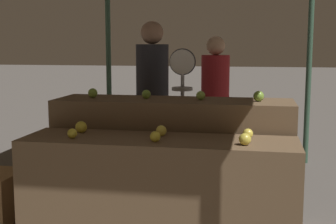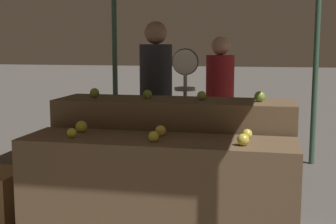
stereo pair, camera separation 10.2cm
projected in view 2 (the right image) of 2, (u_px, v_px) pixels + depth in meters
display_counter_front at (158, 198)px, 3.39m from camera, size 1.97×0.55×0.88m
display_counter_back at (174, 163)px, 3.96m from camera, size 1.97×0.55×1.09m
apple_front_0 at (72, 133)px, 3.35m from camera, size 0.07×0.07×0.07m
apple_front_1 at (153, 136)px, 3.22m from camera, size 0.07×0.07×0.07m
apple_front_2 at (243, 140)px, 3.09m from camera, size 0.08×0.08×0.08m
apple_front_3 at (81, 127)px, 3.57m from camera, size 0.09×0.09×0.09m
apple_front_4 at (160, 131)px, 3.42m from camera, size 0.08×0.08×0.08m
apple_front_5 at (247, 134)px, 3.31m from camera, size 0.07×0.07×0.07m
apple_back_0 at (95, 93)px, 4.02m from camera, size 0.08×0.08×0.08m
apple_back_1 at (148, 94)px, 3.93m from camera, size 0.08×0.08×0.08m
apple_back_2 at (202, 96)px, 3.83m from camera, size 0.08×0.08×0.08m
apple_back_3 at (260, 96)px, 3.72m from camera, size 0.09×0.09×0.09m
produce_scale at (185, 93)px, 4.48m from camera, size 0.25×0.20×1.50m
person_vendor_at_scale at (156, 93)px, 4.87m from camera, size 0.43×0.43×1.78m
person_customer_left at (220, 96)px, 5.42m from camera, size 0.36×0.36×1.63m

